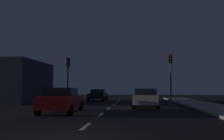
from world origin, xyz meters
The scene contains 13 objects.
ground_plane centered at (0.00, 7.00, 0.00)m, with size 80.00×80.00×0.00m, color black.
lane_stripe_second centered at (0.00, 2.60, 0.00)m, with size 0.16×1.60×0.01m, color silver.
lane_stripe_third centered at (0.00, 6.40, 0.00)m, with size 0.16×1.60×0.01m, color silver.
lane_stripe_fourth centered at (0.00, 10.20, 0.00)m, with size 0.16×1.60×0.01m, color silver.
lane_stripe_fifth centered at (0.00, 14.00, 0.00)m, with size 0.16×1.60×0.01m, color silver.
lane_stripe_sixth centered at (0.00, 17.80, 0.00)m, with size 0.16×1.60×0.01m, color silver.
lane_stripe_seventh centered at (0.00, 21.60, 0.00)m, with size 0.16×1.60×0.01m, color silver.
traffic_signal_left centered at (-4.84, 15.88, 3.23)m, with size 0.32×0.38×4.59m.
traffic_signal_right centered at (5.35, 15.89, 3.35)m, with size 0.32×0.38×4.77m.
car_stopped_ahead centered at (2.74, 11.28, 0.75)m, with size 2.11×3.93×1.45m.
car_adjacent_lane centered at (-2.50, 7.13, 0.77)m, with size 2.16×4.18×1.50m.
car_oncoming_far centered at (-2.45, 20.22, 0.71)m, with size 1.91×3.99×1.37m.
storefront_left centered at (-10.35, 16.44, 2.15)m, with size 4.70×7.52×4.30m, color #333847.
Camera 1 is at (1.89, -5.91, 1.45)m, focal length 35.53 mm.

